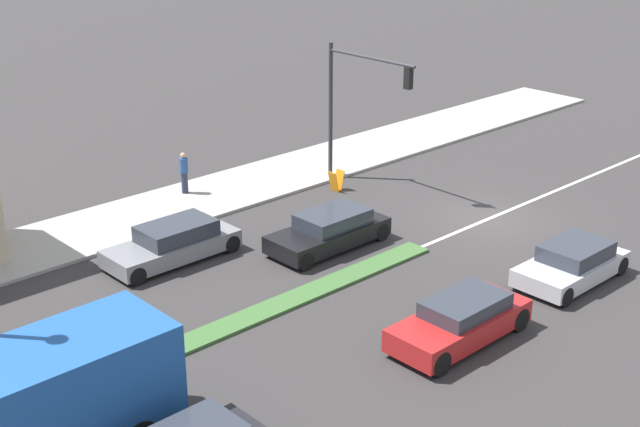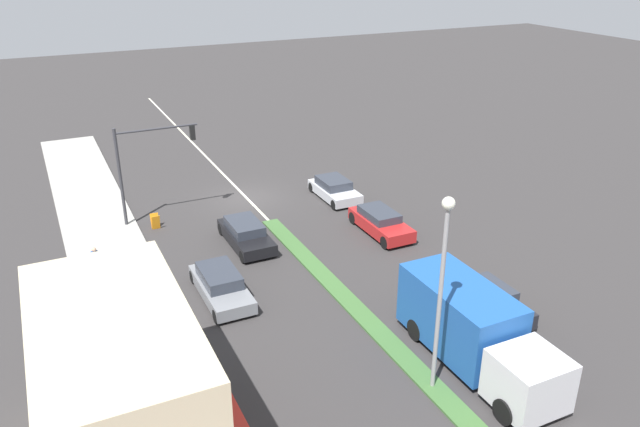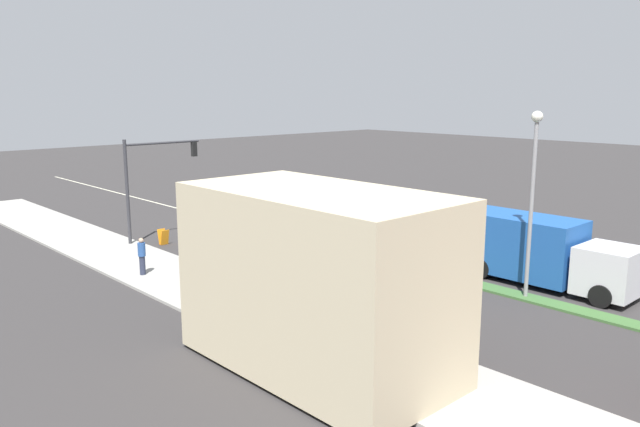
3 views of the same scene
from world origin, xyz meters
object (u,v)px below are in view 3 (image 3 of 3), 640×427
Objects in this scene: pedestrian at (142,255)px; sedan_silver at (317,209)px; warning_aframe_sign at (163,237)px; traffic_signal_main at (151,172)px; suv_black at (267,235)px; delivery_truck at (540,251)px; sedan_dark at (523,248)px; hatchback_red at (381,221)px; suv_grey at (281,261)px; street_lamp at (533,181)px.

sedan_silver is (-14.85, -4.53, -0.41)m from pedestrian.
traffic_signal_main is at bearing -89.72° from warning_aframe_sign.
warning_aframe_sign is 11.12m from sedan_silver.
delivery_truck is at bearing 108.30° from suv_black.
warning_aframe_sign is 18.78m from sedan_dark.
warning_aframe_sign is 12.61m from hatchback_red.
hatchback_red is (0.00, -9.20, -0.03)m from sedan_dark.
suv_grey is 5.35m from suv_black.
pedestrian is 0.38× the size of suv_black.
suv_grey is at bearing -50.54° from delivery_truck.
traffic_signal_main is 1.47× the size of sedan_dark.
street_lamp is at bearing 126.67° from pedestrian.
suv_black is (-3.92, 5.15, -3.29)m from traffic_signal_main.
pedestrian is at bearing 52.23° from warning_aframe_sign.
pedestrian is 0.42× the size of sedan_silver.
sedan_dark is 13.16m from suv_black.
sedan_silver is at bearing -105.72° from street_lamp.
hatchback_red reaches higher than suv_grey.
traffic_signal_main is 13.53m from hatchback_red.
street_lamp is 0.98× the size of delivery_truck.
pedestrian is 2.01× the size of warning_aframe_sign.
street_lamp is at bearing 16.04° from delivery_truck.
pedestrian is 18.09m from sedan_dark.
pedestrian is 6.12m from warning_aframe_sign.
sedan_dark is (-5.00, -2.92, -4.12)m from street_lamp.
delivery_truck is 1.64× the size of suv_grey.
pedestrian reaches higher than hatchback_red.
suv_black is (2.20, -13.94, -4.16)m from street_lamp.
sedan_dark reaches higher than suv_black.
delivery_truck is at bearing 76.30° from hatchback_red.
suv_grey is at bearing 97.35° from warning_aframe_sign.
pedestrian reaches higher than sedan_dark.
warning_aframe_sign is at bearing -82.65° from suv_grey.
delivery_truck is 11.85m from hatchback_red.
pedestrian reaches higher than suv_black.
warning_aframe_sign is 0.19× the size of hatchback_red.
delivery_truck is at bearing 115.53° from warning_aframe_sign.
hatchback_red is (-5.00, -12.12, -4.14)m from street_lamp.
street_lamp is 11.42m from suv_grey.
pedestrian is 6.21m from suv_grey.
sedan_dark is at bearing -140.76° from delivery_truck.
suv_black is at bearing 27.97° from sedan_silver.
street_lamp is 7.10m from sedan_dark.
traffic_signal_main is 3.33× the size of pedestrian.
pedestrian is 0.22× the size of delivery_truck.
delivery_truck is 1.85× the size of sedan_silver.
hatchback_red is (-7.20, 1.82, 0.02)m from suv_black.
street_lamp is 13.75m from hatchback_red.
warning_aframe_sign is (-3.73, -4.82, -0.58)m from pedestrian.
delivery_truck is at bearing 133.73° from pedestrian.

